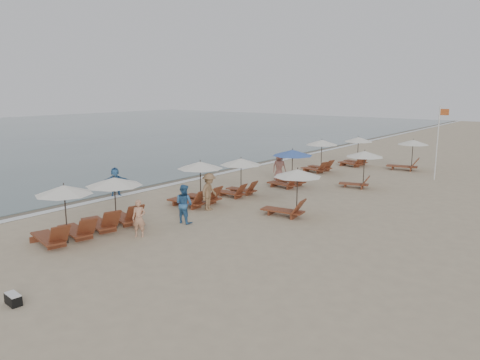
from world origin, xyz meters
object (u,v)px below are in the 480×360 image
Objects in this scene: inland_station_1 at (361,163)px; inland_station_2 at (408,153)px; beachgoer_mid_a at (184,204)px; lounger_station_2 at (197,184)px; beachgoer_mid_b at (209,192)px; lounger_station_0 at (62,216)px; lounger_station_1 at (111,203)px; beachgoer_far_b at (279,167)px; waterline_walker at (115,182)px; lounger_station_6 at (355,151)px; flag_pole_near at (438,139)px; inland_station_0 at (291,188)px; beachgoer_near at (139,218)px; lounger_station_3 at (238,175)px; lounger_station_5 at (319,155)px; duffel_bag at (13,299)px; lounger_station_4 at (289,167)px.

inland_station_1 and inland_station_2 have the same top height.
inland_station_2 is 20.01m from beachgoer_mid_a.
inland_station_1 is 1.46× the size of beachgoer_mid_a.
beachgoer_mid_b is at bearing -17.65° from lounger_station_2.
lounger_station_0 reaches higher than lounger_station_1.
lounger_station_2 is 1.07× the size of inland_station_1.
lounger_station_1 is 12.98m from beachgoer_far_b.
waterline_walker is (-4.84, -9.15, -0.12)m from beachgoer_far_b.
lounger_station_1 is 21.64m from lounger_station_6.
beachgoer_far_b is 10.37m from flag_pole_near.
lounger_station_1 is at bearing -93.72° from lounger_station_6.
lounger_station_1 is (-0.09, 2.37, 0.01)m from lounger_station_0.
inland_station_0 is (3.71, -15.38, 0.22)m from lounger_station_6.
beachgoer_near is at bearing -3.90° from lounger_station_1.
lounger_station_3 is 1.57× the size of waterline_walker.
lounger_station_6 is 18.81m from waterline_walker.
flag_pole_near is at bearing -17.84° from lounger_station_6.
inland_station_1 is at bearing -106.75° from beachgoer_mid_a.
lounger_station_1 is 5.09m from lounger_station_2.
inland_station_1 is 1.38× the size of beachgoer_mid_b.
flag_pole_near reaches higher than lounger_station_5.
lounger_station_5 is 24.07m from duffel_bag.
beachgoer_mid_a is (-3.26, -19.74, -0.42)m from inland_station_2.
lounger_station_3 is 14.65m from duffel_bag.
beachgoer_near is (1.94, -0.13, -0.29)m from lounger_station_1.
lounger_station_6 is at bearing 76.58° from lounger_station_5.
beachgoer_mid_a is at bearing -72.98° from waterline_walker.
beachgoer_mid_a is 8.84m from duffel_bag.
lounger_station_3 is 1.37× the size of beachgoer_far_b.
duffel_bag is at bearing -99.03° from flag_pole_near.
lounger_station_0 is 1.07× the size of lounger_station_3.
duffel_bag is (3.66, -11.31, -0.93)m from lounger_station_2.
lounger_station_6 reaches higher than inland_station_1.
lounger_station_6 is at bearing 86.65° from lounger_station_3.
lounger_station_1 is 1.88× the size of beachgoer_near.
duffel_bag is at bearing -92.77° from inland_station_2.
inland_station_2 is at bearing 43.46° from lounger_station_5.
flag_pole_near reaches higher than lounger_station_0.
lounger_station_0 is at bearing -93.13° from lounger_station_6.
beachgoer_mid_b is at bearing -91.34° from lounger_station_4.
flag_pole_near reaches higher than waterline_walker.
inland_station_2 is at bearing 89.55° from inland_station_0.
lounger_station_0 is 1.05× the size of lounger_station_6.
beachgoer_mid_a is at bearing 102.40° from duffel_bag.
flag_pole_near reaches higher than beachgoer_mid_a.
lounger_station_5 reaches higher than beachgoer_mid_a.
lounger_station_6 is 0.53× the size of flag_pole_near.
inland_station_1 is (-0.04, 7.99, 0.15)m from inland_station_0.
beachgoer_mid_a reaches higher than beachgoer_near.
lounger_station_6 is at bearing -90.38° from beachgoer_mid_a.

